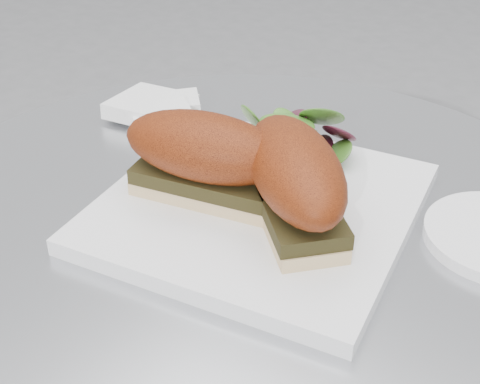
% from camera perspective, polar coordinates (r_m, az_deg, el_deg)
% --- Properties ---
extents(plate, '(0.32, 0.32, 0.02)m').
position_cam_1_polar(plate, '(0.61, 1.61, -1.27)').
color(plate, white).
rests_on(plate, table).
extents(sandwich_left, '(0.17, 0.11, 0.08)m').
position_cam_1_polar(sandwich_left, '(0.59, -2.98, 3.12)').
color(sandwich_left, '#D1B282').
rests_on(sandwich_left, plate).
extents(sandwich_right, '(0.17, 0.16, 0.08)m').
position_cam_1_polar(sandwich_right, '(0.56, 4.68, 1.23)').
color(sandwich_right, '#D1B282').
rests_on(sandwich_right, plate).
extents(salad, '(0.10, 0.10, 0.05)m').
position_cam_1_polar(salad, '(0.66, 4.11, 4.95)').
color(salad, '#50832B').
rests_on(salad, plate).
extents(napkin, '(0.12, 0.12, 0.02)m').
position_cam_1_polar(napkin, '(0.77, -7.05, 6.39)').
color(napkin, white).
rests_on(napkin, table).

